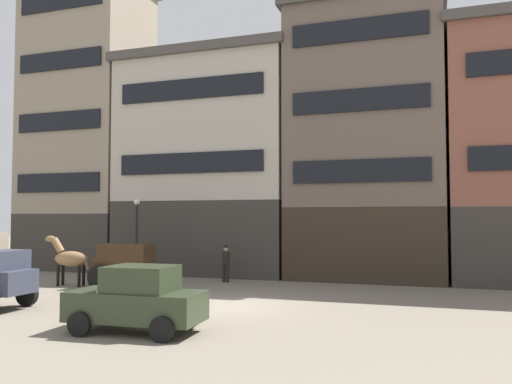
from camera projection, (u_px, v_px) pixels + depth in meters
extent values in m
plane|color=slate|center=(230.00, 306.00, 18.38)|extent=(120.00, 120.00, 0.00)
cube|color=#38332D|center=(86.00, 241.00, 32.55)|extent=(6.79, 5.38, 3.37)
cube|color=gray|center=(88.00, 101.00, 32.98)|extent=(6.79, 5.38, 14.43)
cube|color=black|center=(57.00, 183.00, 30.11)|extent=(5.71, 0.12, 1.10)
cube|color=black|center=(59.00, 121.00, 30.29)|extent=(5.71, 0.12, 1.10)
cube|color=black|center=(60.00, 60.00, 30.46)|extent=(5.71, 0.12, 1.10)
cube|color=black|center=(61.00, 0.00, 30.64)|extent=(5.71, 0.12, 1.10)
cube|color=#38332D|center=(210.00, 237.00, 29.87)|extent=(9.84, 5.38, 4.05)
cube|color=#B7AD9E|center=(210.00, 134.00, 30.16)|extent=(9.84, 5.38, 7.95)
cube|color=#47423D|center=(211.00, 62.00, 30.36)|extent=(10.34, 5.88, 0.50)
cube|color=black|center=(189.00, 163.00, 27.46)|extent=(8.27, 0.12, 1.10)
cube|color=black|center=(190.00, 89.00, 27.65)|extent=(8.27, 0.12, 1.10)
cube|color=#33281E|center=(367.00, 243.00, 27.01)|extent=(7.74, 5.38, 3.66)
cube|color=#66564C|center=(366.00, 111.00, 27.35)|extent=(7.74, 5.38, 10.23)
cube|color=#47423D|center=(365.00, 11.00, 27.61)|extent=(8.24, 5.88, 0.50)
cube|color=black|center=(360.00, 171.00, 24.58)|extent=(6.50, 0.12, 1.10)
cube|color=black|center=(359.00, 100.00, 24.74)|extent=(6.50, 0.12, 1.10)
cube|color=black|center=(358.00, 30.00, 24.91)|extent=(6.50, 0.12, 1.10)
cube|color=#3D2819|center=(126.00, 273.00, 22.85)|extent=(2.77, 1.45, 0.36)
cube|color=#3D2819|center=(126.00, 256.00, 22.88)|extent=(2.36, 1.24, 1.10)
cube|color=#3D2819|center=(103.00, 261.00, 23.17)|extent=(0.46, 1.06, 0.50)
cylinder|color=black|center=(99.00, 278.00, 22.39)|extent=(1.10, 0.14, 1.10)
cylinder|color=black|center=(116.00, 274.00, 23.76)|extent=(1.10, 0.14, 1.10)
cylinder|color=black|center=(136.00, 279.00, 21.92)|extent=(1.10, 0.14, 1.10)
cylinder|color=black|center=(151.00, 275.00, 23.29)|extent=(1.10, 0.14, 1.10)
ellipsoid|color=#937047|center=(71.00, 259.00, 23.80)|extent=(1.73, 0.70, 0.70)
cylinder|color=#937047|center=(58.00, 246.00, 24.02)|extent=(0.68, 0.36, 0.76)
ellipsoid|color=#937047|center=(51.00, 239.00, 24.14)|extent=(0.57, 0.27, 0.30)
cylinder|color=#937047|center=(86.00, 262.00, 23.58)|extent=(0.27, 0.12, 0.65)
cylinder|color=black|center=(58.00, 276.00, 23.73)|extent=(0.14, 0.14, 0.95)
cylinder|color=black|center=(63.00, 275.00, 24.08)|extent=(0.14, 0.14, 0.95)
cylinder|color=black|center=(79.00, 277.00, 23.44)|extent=(0.14, 0.14, 0.95)
cylinder|color=black|center=(84.00, 276.00, 23.79)|extent=(0.14, 0.14, 0.95)
cube|color=#333847|center=(13.00, 282.00, 17.49)|extent=(0.93, 1.47, 0.80)
cube|color=silver|center=(8.00, 266.00, 17.59)|extent=(0.22, 1.36, 0.64)
cylinder|color=black|center=(27.00, 294.00, 18.44)|extent=(0.85, 0.24, 0.84)
cube|color=#2D3823|center=(136.00, 306.00, 14.22)|extent=(3.78, 1.80, 0.80)
cube|color=#2D3823|center=(141.00, 279.00, 14.22)|extent=(1.87, 1.53, 0.70)
cube|color=silver|center=(114.00, 282.00, 14.44)|extent=(0.40, 1.33, 0.56)
cylinder|color=black|center=(79.00, 324.00, 13.72)|extent=(0.67, 0.22, 0.66)
cylinder|color=black|center=(113.00, 313.00, 15.33)|extent=(0.67, 0.22, 0.66)
cylinder|color=black|center=(162.00, 329.00, 13.08)|extent=(0.67, 0.22, 0.66)
cylinder|color=black|center=(188.00, 317.00, 14.69)|extent=(0.67, 0.22, 0.66)
cylinder|color=black|center=(224.00, 273.00, 25.19)|extent=(0.16, 0.16, 0.85)
cylinder|color=black|center=(228.00, 274.00, 25.13)|extent=(0.16, 0.16, 0.85)
cylinder|color=black|center=(226.00, 258.00, 25.20)|extent=(0.48, 0.48, 0.62)
sphere|color=tan|center=(226.00, 249.00, 25.22)|extent=(0.22, 0.22, 0.22)
cylinder|color=black|center=(226.00, 247.00, 25.22)|extent=(0.28, 0.28, 0.02)
cylinder|color=black|center=(226.00, 246.00, 25.23)|extent=(0.18, 0.18, 0.09)
cylinder|color=black|center=(136.00, 241.00, 27.06)|extent=(0.12, 0.12, 3.80)
sphere|color=silver|center=(137.00, 202.00, 27.16)|extent=(0.32, 0.32, 0.32)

